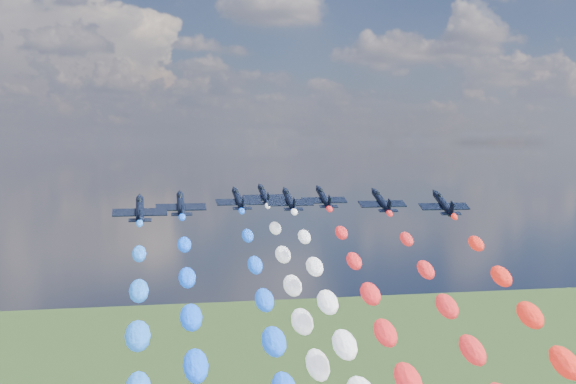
{
  "coord_description": "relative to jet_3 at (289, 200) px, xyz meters",
  "views": [
    {
      "loc": [
        -25.84,
        -130.83,
        118.6
      ],
      "look_at": [
        0.0,
        4.0,
        109.24
      ],
      "focal_mm": 45.03,
      "sensor_mm": 36.0,
      "label": 1
    }
  ],
  "objects": [
    {
      "name": "jet_7",
      "position": [
        26.63,
        -13.93,
        0.0
      ],
      "size": [
        9.71,
        12.86,
        6.96
      ],
      "primitive_type": null,
      "rotation": [
        0.37,
        0.0,
        -0.04
      ],
      "color": "black"
    },
    {
      "name": "jet_6",
      "position": [
        17.05,
        -6.32,
        0.0
      ],
      "size": [
        9.54,
        12.74,
        6.96
      ],
      "primitive_type": null,
      "rotation": [
        0.37,
        0.0,
        0.03
      ],
      "color": "black"
    },
    {
      "name": "jet_0",
      "position": [
        -28.97,
        -14.71,
        0.0
      ],
      "size": [
        9.34,
        12.6,
        6.96
      ],
      "primitive_type": null,
      "rotation": [
        0.37,
        0.0,
        0.01
      ],
      "color": "black"
    },
    {
      "name": "jet_3",
      "position": [
        0.0,
        0.0,
        0.0
      ],
      "size": [
        9.41,
        12.64,
        6.96
      ],
      "primitive_type": null,
      "rotation": [
        0.37,
        0.0,
        0.02
      ],
      "color": "black"
    },
    {
      "name": "jet_2",
      "position": [
        -9.73,
        3.57,
        0.0
      ],
      "size": [
        10.05,
        13.1,
        6.96
      ],
      "primitive_type": null,
      "rotation": [
        0.37,
        0.0,
        0.07
      ],
      "color": "black"
    },
    {
      "name": "jet_5",
      "position": [
        8.14,
        4.58,
        0.0
      ],
      "size": [
        9.58,
        12.77,
        6.96
      ],
      "primitive_type": null,
      "rotation": [
        0.37,
        0.0,
        0.03
      ],
      "color": "black"
    },
    {
      "name": "jet_1",
      "position": [
        -21.65,
        -6.01,
        0.0
      ],
      "size": [
        9.26,
        12.54,
        6.96
      ],
      "primitive_type": null,
      "rotation": [
        0.37,
        0.0,
        -0.0
      ],
      "color": "black"
    },
    {
      "name": "jet_4",
      "position": [
        -2.88,
        14.06,
        0.0
      ],
      "size": [
        9.76,
        12.9,
        6.96
      ],
      "primitive_type": null,
      "rotation": [
        0.37,
        0.0,
        0.05
      ],
      "color": "black"
    }
  ]
}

